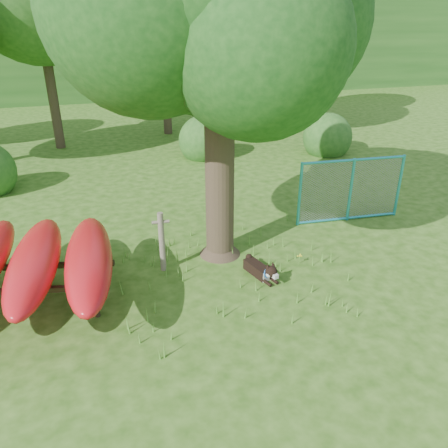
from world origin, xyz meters
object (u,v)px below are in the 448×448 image
object	(u,v)px
oak_tree	(216,1)
husky_dog	(262,270)
fence_section	(351,190)
kayak_rack	(8,263)

from	to	relation	value
oak_tree	husky_dog	world-z (taller)	oak_tree
oak_tree	husky_dog	xyz separation A→B (m)	(0.52, -1.20, -4.70)
oak_tree	fence_section	world-z (taller)	oak_tree
kayak_rack	husky_dog	size ratio (longest dim) A/B	3.98
oak_tree	husky_dog	distance (m)	4.88
oak_tree	kayak_rack	size ratio (longest dim) A/B	1.81
kayak_rack	fence_section	distance (m)	7.66
fence_section	oak_tree	bearing A→B (deg)	-164.95
husky_dog	fence_section	size ratio (longest dim) A/B	0.37
kayak_rack	fence_section	size ratio (longest dim) A/B	1.48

